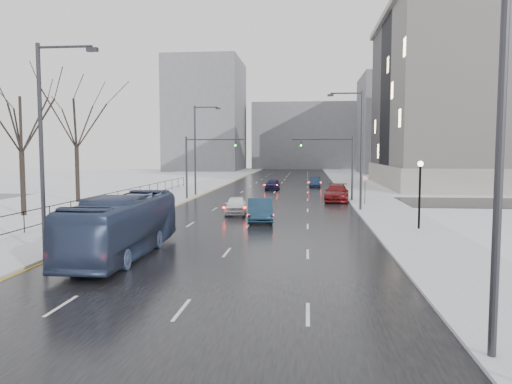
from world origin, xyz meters
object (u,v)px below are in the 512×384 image
(lamppost_r_mid, at_px, (420,185))
(bus, at_px, (123,226))
(sedan_right_far, at_px, (337,193))
(tree_park_e, at_px, (78,203))
(sedan_right_near, at_px, (260,210))
(streetlight_r_mid, at_px, (359,144))
(streetlight_l_near, at_px, (46,139))
(streetlight_r_near, at_px, (490,128))
(sedan_center_near, at_px, (236,205))
(mast_signal_right, at_px, (342,160))
(no_uturn_sign, at_px, (365,181))
(sedan_right_distant, at_px, (315,182))
(mast_signal_left, at_px, (197,160))
(sedan_center_far, at_px, (273,184))
(tree_park_d, at_px, (24,217))
(streetlight_l_far, at_px, (197,146))

(lamppost_r_mid, bearing_deg, bus, -149.46)
(sedan_right_far, bearing_deg, tree_park_e, -165.94)
(sedan_right_near, bearing_deg, lamppost_r_mid, -23.14)
(streetlight_r_mid, relative_size, streetlight_l_near, 1.00)
(streetlight_r_near, xyz_separation_m, sedan_center_near, (-9.85, 26.95, -4.87))
(sedan_center_near, bearing_deg, bus, -105.43)
(streetlight_l_near, height_order, mast_signal_right, streetlight_l_near)
(no_uturn_sign, height_order, sedan_right_distant, no_uturn_sign)
(mast_signal_right, distance_m, mast_signal_left, 14.65)
(sedan_center_near, xyz_separation_m, sedan_right_distant, (6.70, 30.47, -0.00))
(sedan_center_near, bearing_deg, lamppost_r_mid, -33.30)
(sedan_right_near, relative_size, sedan_center_far, 1.20)
(tree_park_d, height_order, sedan_right_far, tree_park_d)
(tree_park_d, distance_m, streetlight_l_far, 21.17)
(mast_signal_left, bearing_deg, streetlight_r_mid, -27.31)
(streetlight_l_near, height_order, mast_signal_left, streetlight_l_near)
(streetlight_l_far, height_order, sedan_center_far, streetlight_l_far)
(tree_park_d, bearing_deg, streetlight_l_far, 61.85)
(sedan_center_far, bearing_deg, sedan_right_far, -59.21)
(lamppost_r_mid, height_order, mast_signal_left, mast_signal_left)
(streetlight_r_mid, xyz_separation_m, sedan_right_far, (-1.27, 7.99, -4.75))
(sedan_center_near, height_order, sedan_right_near, sedan_right_near)
(sedan_right_near, bearing_deg, bus, -120.18)
(streetlight_r_near, relative_size, sedan_right_far, 1.75)
(mast_signal_left, height_order, bus, mast_signal_left)
(tree_park_d, relative_size, streetlight_r_mid, 1.25)
(tree_park_d, distance_m, sedan_right_far, 28.40)
(tree_park_e, bearing_deg, mast_signal_right, 8.90)
(mast_signal_right, relative_size, sedan_center_near, 1.57)
(streetlight_r_near, bearing_deg, sedan_center_far, 99.49)
(tree_park_d, distance_m, mast_signal_right, 29.05)
(streetlight_l_far, distance_m, lamppost_r_mid, 29.30)
(lamppost_r_mid, xyz_separation_m, sedan_right_far, (-4.10, 17.99, -2.07))
(sedan_center_far, xyz_separation_m, sedan_right_distant, (5.52, 5.55, -0.00))
(tree_park_e, height_order, lamppost_r_mid, tree_park_e)
(sedan_center_far, bearing_deg, no_uturn_sign, -58.78)
(bus, xyz_separation_m, sedan_right_far, (11.70, 27.31, -0.63))
(lamppost_r_mid, bearing_deg, mast_signal_right, 101.54)
(bus, bearing_deg, sedan_center_near, 78.38)
(tree_park_e, relative_size, sedan_right_far, 2.36)
(tree_park_e, distance_m, streetlight_r_near, 43.39)
(tree_park_d, distance_m, bus, 18.68)
(bus, height_order, sedan_center_near, bus)
(no_uturn_sign, bearing_deg, tree_park_e, 180.00)
(lamppost_r_mid, xyz_separation_m, mast_signal_left, (-18.33, 18.00, 1.16))
(streetlight_l_near, height_order, sedan_right_far, streetlight_l_near)
(streetlight_l_near, xyz_separation_m, lamppost_r_mid, (19.17, 10.00, -2.67))
(streetlight_r_near, relative_size, sedan_right_distant, 2.34)
(streetlight_r_near, relative_size, streetlight_l_near, 1.00)
(streetlight_r_near, height_order, mast_signal_left, streetlight_r_near)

